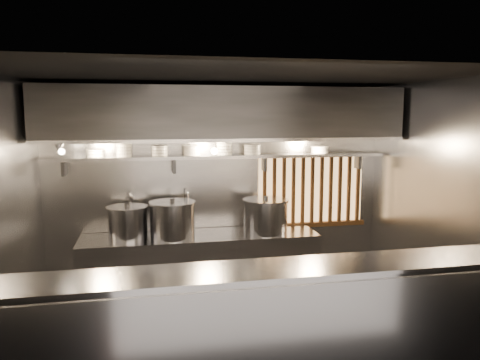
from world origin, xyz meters
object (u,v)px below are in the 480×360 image
object	(u,v)px
stock_pot_mid	(173,219)
stock_pot_right	(266,216)
pendant_bulb	(214,151)
heat_lamp	(59,146)
stock_pot_left	(128,222)

from	to	relation	value
stock_pot_mid	stock_pot_right	xyz separation A→B (m)	(1.19, 0.00, -0.01)
pendant_bulb	stock_pot_right	size ratio (longest dim) A/B	0.24
heat_lamp	stock_pot_mid	bearing A→B (deg)	10.43
pendant_bulb	stock_pot_mid	size ratio (longest dim) A/B	0.27
heat_lamp	stock_pot_mid	distance (m)	1.58
pendant_bulb	stock_pot_left	world-z (taller)	pendant_bulb
heat_lamp	stock_pot_right	size ratio (longest dim) A/B	0.44
stock_pot_left	pendant_bulb	bearing A→B (deg)	3.21
pendant_bulb	heat_lamp	bearing A→B (deg)	-169.00
stock_pot_mid	stock_pot_right	size ratio (longest dim) A/B	0.89
pendant_bulb	stock_pot_left	size ratio (longest dim) A/B	0.36
heat_lamp	stock_pot_left	bearing A→B (deg)	22.33
stock_pot_left	stock_pot_right	xyz separation A→B (m)	(1.74, -0.05, 0.02)
stock_pot_left	stock_pot_mid	xyz separation A→B (m)	(0.55, -0.06, 0.02)
heat_lamp	stock_pot_right	distance (m)	2.63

